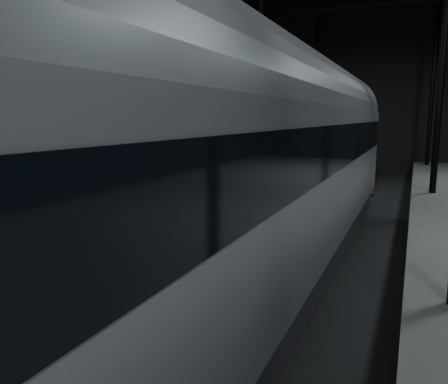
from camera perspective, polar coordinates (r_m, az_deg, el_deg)
The scene contains 6 objects.
ground at distance 12.87m, azimuth 8.94°, elevation -8.90°, with size 44.00×44.00×0.00m, color black.
platform_left at distance 16.23m, azimuth -17.59°, elevation -3.51°, with size 9.00×43.80×1.00m, color #555552.
tactile_strip at distance 13.74m, azimuth -4.19°, elevation -3.27°, with size 0.50×43.80×0.01m, color olive.
track at distance 12.85m, azimuth 8.95°, elevation -8.61°, with size 2.40×43.00×0.24m.
train at distance 9.34m, azimuth 4.67°, elevation 4.09°, with size 3.18×21.27×5.69m.
woman at distance 13.74m, azimuth -6.48°, elevation 0.27°, with size 0.62×0.40×1.69m, color #8D7556.
Camera 1 is at (3.01, -11.84, 4.08)m, focal length 35.00 mm.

